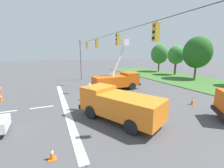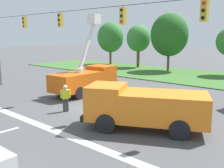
{
  "view_description": "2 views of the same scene",
  "coord_description": "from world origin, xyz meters",
  "px_view_note": "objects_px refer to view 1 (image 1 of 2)",
  "views": [
    {
      "loc": [
        14.6,
        -5.48,
        4.91
      ],
      "look_at": [
        -1.31,
        1.24,
        1.34
      ],
      "focal_mm": 24.0,
      "sensor_mm": 36.0,
      "label": 1
    },
    {
      "loc": [
        12.77,
        -12.09,
        4.87
      ],
      "look_at": [
        1.56,
        0.56,
        1.78
      ],
      "focal_mm": 42.0,
      "sensor_mm": 36.0,
      "label": 2
    }
  ],
  "objects_px": {
    "utility_truck_support_far": "(118,104)",
    "traffic_cone_mid_left": "(132,94)",
    "tree_centre": "(197,52)",
    "tree_west": "(176,55)",
    "traffic_cone_lane_edge_b": "(110,82)",
    "tree_far_west": "(159,54)",
    "traffic_cone_lane_edge_a": "(192,101)",
    "traffic_cone_near_bucket": "(1,88)",
    "traffic_cone_foreground_right": "(52,153)",
    "road_worker": "(90,91)",
    "traffic_cone_mid_right": "(1,97)",
    "utility_truck_bucket_lift": "(117,80)",
    "traffic_cone_foreground_left": "(159,109)"
  },
  "relations": [
    {
      "from": "tree_west",
      "to": "traffic_cone_foreground_right",
      "type": "distance_m",
      "value": 33.01
    },
    {
      "from": "tree_far_west",
      "to": "traffic_cone_near_bucket",
      "type": "distance_m",
      "value": 34.55
    },
    {
      "from": "tree_far_west",
      "to": "utility_truck_support_far",
      "type": "xyz_separation_m",
      "value": [
        22.64,
        -22.59,
        -3.41
      ]
    },
    {
      "from": "road_worker",
      "to": "tree_west",
      "type": "bearing_deg",
      "value": 115.13
    },
    {
      "from": "utility_truck_bucket_lift",
      "to": "tree_west",
      "type": "bearing_deg",
      "value": 112.86
    },
    {
      "from": "tree_west",
      "to": "traffic_cone_mid_right",
      "type": "relative_size",
      "value": 8.09
    },
    {
      "from": "tree_centre",
      "to": "utility_truck_support_far",
      "type": "height_order",
      "value": "tree_centre"
    },
    {
      "from": "tree_centre",
      "to": "utility_truck_bucket_lift",
      "type": "bearing_deg",
      "value": -83.54
    },
    {
      "from": "traffic_cone_foreground_left",
      "to": "road_worker",
      "type": "bearing_deg",
      "value": -141.64
    },
    {
      "from": "traffic_cone_mid_left",
      "to": "utility_truck_support_far",
      "type": "bearing_deg",
      "value": -39.65
    },
    {
      "from": "tree_far_west",
      "to": "utility_truck_bucket_lift",
      "type": "xyz_separation_m",
      "value": [
        13.91,
        -18.66,
        -3.29
      ]
    },
    {
      "from": "tree_west",
      "to": "traffic_cone_lane_edge_b",
      "type": "height_order",
      "value": "tree_west"
    },
    {
      "from": "road_worker",
      "to": "traffic_cone_near_bucket",
      "type": "distance_m",
      "value": 12.84
    },
    {
      "from": "traffic_cone_foreground_right",
      "to": "traffic_cone_mid_right",
      "type": "xyz_separation_m",
      "value": [
        -11.55,
        -4.69,
        0.1
      ]
    },
    {
      "from": "road_worker",
      "to": "utility_truck_bucket_lift",
      "type": "bearing_deg",
      "value": 123.21
    },
    {
      "from": "utility_truck_bucket_lift",
      "to": "traffic_cone_near_bucket",
      "type": "distance_m",
      "value": 15.42
    },
    {
      "from": "traffic_cone_mid_left",
      "to": "traffic_cone_near_bucket",
      "type": "bearing_deg",
      "value": -121.53
    },
    {
      "from": "tree_centre",
      "to": "traffic_cone_lane_edge_b",
      "type": "height_order",
      "value": "tree_centre"
    },
    {
      "from": "utility_truck_bucket_lift",
      "to": "traffic_cone_mid_right",
      "type": "relative_size",
      "value": 8.24
    },
    {
      "from": "traffic_cone_foreground_right",
      "to": "tree_far_west",
      "type": "bearing_deg",
      "value": 132.79
    },
    {
      "from": "utility_truck_bucket_lift",
      "to": "traffic_cone_lane_edge_a",
      "type": "distance_m",
      "value": 9.43
    },
    {
      "from": "traffic_cone_near_bucket",
      "to": "utility_truck_support_far",
      "type": "bearing_deg",
      "value": 37.21
    },
    {
      "from": "tree_far_west",
      "to": "traffic_cone_lane_edge_b",
      "type": "height_order",
      "value": "tree_far_west"
    },
    {
      "from": "tree_west",
      "to": "road_worker",
      "type": "distance_m",
      "value": 25.31
    },
    {
      "from": "tree_far_west",
      "to": "road_worker",
      "type": "xyz_separation_m",
      "value": [
        16.93,
        -23.28,
        -3.67
      ]
    },
    {
      "from": "utility_truck_support_far",
      "to": "traffic_cone_mid_left",
      "type": "distance_m",
      "value": 6.46
    },
    {
      "from": "traffic_cone_mid_left",
      "to": "traffic_cone_mid_right",
      "type": "distance_m",
      "value": 14.04
    },
    {
      "from": "traffic_cone_foreground_left",
      "to": "traffic_cone_mid_left",
      "type": "relative_size",
      "value": 1.02
    },
    {
      "from": "tree_west",
      "to": "road_worker",
      "type": "relative_size",
      "value": 3.72
    },
    {
      "from": "road_worker",
      "to": "traffic_cone_foreground_right",
      "type": "distance_m",
      "value": 9.26
    },
    {
      "from": "road_worker",
      "to": "traffic_cone_foreground_left",
      "type": "bearing_deg",
      "value": 38.36
    },
    {
      "from": "tree_centre",
      "to": "traffic_cone_mid_left",
      "type": "bearing_deg",
      "value": -71.48
    },
    {
      "from": "tree_centre",
      "to": "tree_west",
      "type": "bearing_deg",
      "value": 173.26
    },
    {
      "from": "traffic_cone_near_bucket",
      "to": "tree_far_west",
      "type": "bearing_deg",
      "value": 104.77
    },
    {
      "from": "traffic_cone_mid_left",
      "to": "traffic_cone_lane_edge_a",
      "type": "distance_m",
      "value": 6.11
    },
    {
      "from": "traffic_cone_foreground_left",
      "to": "traffic_cone_mid_right",
      "type": "height_order",
      "value": "traffic_cone_mid_right"
    },
    {
      "from": "tree_west",
      "to": "traffic_cone_mid_right",
      "type": "height_order",
      "value": "tree_west"
    },
    {
      "from": "utility_truck_support_far",
      "to": "traffic_cone_foreground_right",
      "type": "relative_size",
      "value": 10.62
    },
    {
      "from": "utility_truck_bucket_lift",
      "to": "utility_truck_support_far",
      "type": "height_order",
      "value": "utility_truck_bucket_lift"
    },
    {
      "from": "tree_far_west",
      "to": "tree_centre",
      "type": "xyz_separation_m",
      "value": [
        11.94,
        -1.25,
        0.36
      ]
    },
    {
      "from": "tree_west",
      "to": "traffic_cone_foreground_left",
      "type": "xyz_separation_m",
      "value": [
        16.29,
        -18.22,
        -4.18
      ]
    },
    {
      "from": "tree_far_west",
      "to": "traffic_cone_lane_edge_a",
      "type": "xyz_separation_m",
      "value": [
        22.31,
        -14.49,
        -4.29
      ]
    },
    {
      "from": "road_worker",
      "to": "traffic_cone_mid_right",
      "type": "distance_m",
      "value": 9.29
    },
    {
      "from": "tree_far_west",
      "to": "traffic_cone_mid_left",
      "type": "relative_size",
      "value": 11.33
    },
    {
      "from": "traffic_cone_lane_edge_b",
      "to": "road_worker",
      "type": "bearing_deg",
      "value": -36.7
    },
    {
      "from": "utility_truck_support_far",
      "to": "traffic_cone_mid_left",
      "type": "xyz_separation_m",
      "value": [
        -4.92,
        4.08,
        -0.96
      ]
    },
    {
      "from": "utility_truck_bucket_lift",
      "to": "traffic_cone_foreground_right",
      "type": "relative_size",
      "value": 10.5
    },
    {
      "from": "traffic_cone_mid_left",
      "to": "tree_centre",
      "type": "bearing_deg",
      "value": 108.52
    },
    {
      "from": "utility_truck_support_far",
      "to": "traffic_cone_mid_left",
      "type": "bearing_deg",
      "value": 140.35
    },
    {
      "from": "tree_centre",
      "to": "traffic_cone_near_bucket",
      "type": "height_order",
      "value": "tree_centre"
    }
  ]
}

